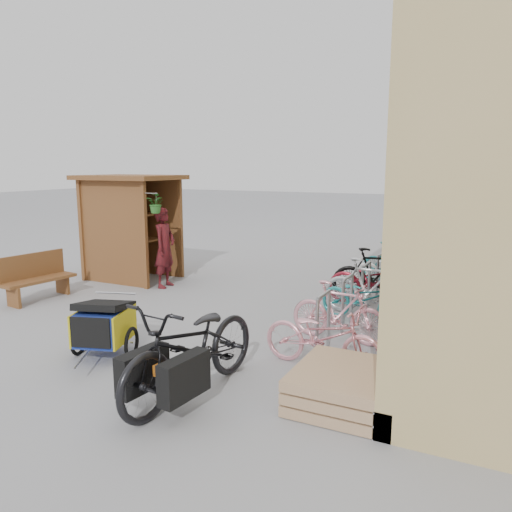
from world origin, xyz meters
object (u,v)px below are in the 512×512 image
at_px(person_kiosk, 165,248).
at_px(bike_5, 377,274).
at_px(bench, 36,277).
at_px(child_trailer, 104,324).
at_px(bike_2, 364,298).
at_px(bike_4, 376,280).
at_px(bike_6, 392,270).
at_px(cargo_bike, 192,348).
at_px(bike_3, 370,288).
at_px(shopping_carts, 437,244).
at_px(bike_0, 323,336).
at_px(bike_7, 394,265).
at_px(kiosk, 128,212).
at_px(pallet_stack, 342,386).
at_px(bike_1, 339,312).

relative_size(person_kiosk, bike_5, 1.00).
xyz_separation_m(bench, bike_5, (6.01, 2.94, 0.05)).
height_order(child_trailer, bike_2, bike_2).
height_order(bike_4, bike_5, bike_5).
height_order(bench, bike_5, bike_5).
relative_size(bike_5, bike_6, 1.07).
bearing_deg(cargo_bike, bike_2, 80.34).
xyz_separation_m(bench, bike_3, (6.15, 1.83, 0.05)).
height_order(bike_4, bike_6, bike_4).
bearing_deg(shopping_carts, bike_0, -94.00).
distance_m(bike_2, bike_7, 2.80).
height_order(cargo_bike, bike_3, cargo_bike).
relative_size(bench, bike_3, 0.87).
distance_m(shopping_carts, cargo_bike, 8.92).
xyz_separation_m(kiosk, person_kiosk, (1.24, -0.30, -0.69)).
relative_size(child_trailer, bike_4, 0.80).
height_order(pallet_stack, bike_4, bike_4).
bearing_deg(bike_3, bench, 109.94).
relative_size(bike_0, bike_1, 1.09).
bearing_deg(bike_6, cargo_bike, 176.43).
distance_m(kiosk, bike_4, 5.80).
height_order(cargo_bike, bike_4, cargo_bike).
xyz_separation_m(kiosk, bike_6, (5.72, 1.61, -1.13)).
height_order(person_kiosk, bike_5, person_kiosk).
height_order(kiosk, child_trailer, kiosk).
relative_size(child_trailer, person_kiosk, 0.83).
distance_m(bike_0, bike_1, 1.10).
distance_m(pallet_stack, bike_3, 3.45).
bearing_deg(bike_7, kiosk, 126.21).
height_order(pallet_stack, shopping_carts, shopping_carts).
bearing_deg(bike_3, cargo_bike, 168.53).
bearing_deg(bike_5, bike_4, 176.76).
height_order(cargo_bike, bike_7, cargo_bike).
distance_m(shopping_carts, bike_3, 4.83).
relative_size(pallet_stack, bench, 0.80).
height_order(kiosk, pallet_stack, kiosk).
relative_size(person_kiosk, bike_1, 1.14).
relative_size(shopping_carts, cargo_bike, 1.07).
xyz_separation_m(kiosk, shopping_carts, (6.28, 4.33, -0.90)).
bearing_deg(shopping_carts, bike_2, -95.82).
height_order(bench, child_trailer, bench).
relative_size(pallet_stack, person_kiosk, 0.69).
height_order(kiosk, bike_1, kiosk).
relative_size(cargo_bike, bike_7, 1.44).
relative_size(bike_0, bike_2, 1.04).
bearing_deg(bike_6, person_kiosk, 119.09).
height_order(child_trailer, bike_3, bike_3).
xyz_separation_m(kiosk, bike_2, (5.75, -0.86, -1.13)).
relative_size(bench, bike_5, 0.86).
bearing_deg(bike_6, child_trailer, 159.07).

